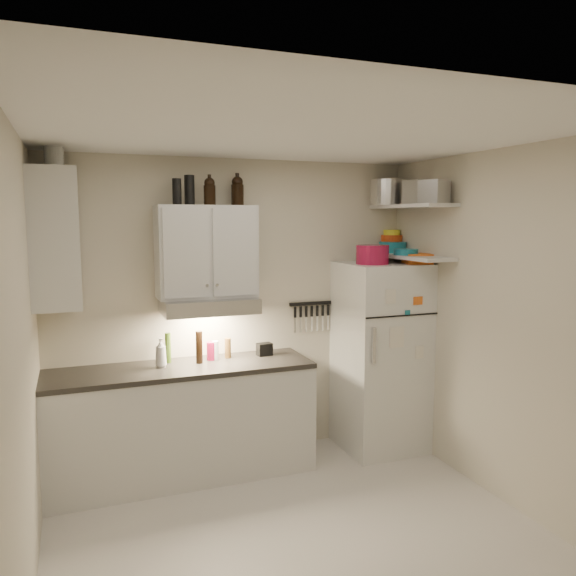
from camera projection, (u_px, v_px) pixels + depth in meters
name	position (u px, v px, depth m)	size (l,w,h in m)	color
floor	(302.00, 541.00, 3.68)	(3.20, 3.00, 0.02)	silver
ceiling	(303.00, 131.00, 3.36)	(3.20, 3.00, 0.02)	white
back_wall	(236.00, 310.00, 4.92)	(3.20, 0.02, 2.60)	beige
left_wall	(19.00, 370.00, 2.94)	(0.02, 3.00, 2.60)	beige
right_wall	(506.00, 328.00, 4.09)	(0.02, 3.00, 2.60)	beige
base_cabinet	(183.00, 424.00, 4.54)	(2.10, 0.60, 0.88)	silver
countertop	(181.00, 369.00, 4.48)	(2.10, 0.62, 0.04)	#2B2825
upper_cabinet	(206.00, 252.00, 4.58)	(0.80, 0.33, 0.75)	silver
side_cabinet	(55.00, 238.00, 4.04)	(0.33, 0.55, 1.00)	silver
range_hood	(209.00, 305.00, 4.58)	(0.76, 0.46, 0.12)	silver
fridge	(380.00, 356.00, 5.09)	(0.70, 0.68, 1.70)	white
shelf_hi	(412.00, 206.00, 4.87)	(0.30, 0.95, 0.03)	silver
shelf_lo	(410.00, 257.00, 4.93)	(0.30, 0.95, 0.03)	silver
knife_strip	(311.00, 303.00, 5.14)	(0.42, 0.02, 0.03)	black
dutch_oven	(372.00, 255.00, 4.86)	(0.28, 0.28, 0.16)	maroon
book_stack	(417.00, 259.00, 4.91)	(0.21, 0.27, 0.09)	orange
spice_jar	(383.00, 257.00, 4.94)	(0.06, 0.06, 0.11)	silver
stock_pot	(387.00, 192.00, 5.12)	(0.32, 0.32, 0.23)	silver
tin_a	(418.00, 192.00, 4.84)	(0.21, 0.18, 0.21)	#AAAAAD
tin_b	(434.00, 192.00, 4.53)	(0.19, 0.19, 0.19)	#AAAAAD
bowl_teal	(393.00, 247.00, 5.26)	(0.25, 0.25, 0.10)	#187387
bowl_orange	(392.00, 238.00, 5.33)	(0.20, 0.20, 0.06)	#D14113
bowl_yellow	(392.00, 232.00, 5.33)	(0.16, 0.16, 0.05)	yellow
plates	(406.00, 252.00, 4.92)	(0.21, 0.21, 0.05)	#187387
growler_a	(210.00, 191.00, 4.51)	(0.10, 0.10, 0.23)	black
growler_b	(237.00, 191.00, 4.68)	(0.11, 0.11, 0.25)	black
thermos_a	(189.00, 190.00, 4.44)	(0.08, 0.08, 0.23)	black
thermos_b	(177.00, 192.00, 4.37)	(0.07, 0.07, 0.20)	black
side_jar	(54.00, 155.00, 3.99)	(0.13, 0.13, 0.18)	silver
soap_bottle	(161.00, 351.00, 4.44)	(0.10, 0.10, 0.26)	silver
pepper_mill	(228.00, 348.00, 4.74)	(0.05, 0.05, 0.17)	brown
oil_bottle	(168.00, 348.00, 4.58)	(0.05, 0.05, 0.25)	#3E6118
vinegar_bottle	(199.00, 347.00, 4.56)	(0.06, 0.06, 0.27)	black
clear_bottle	(215.00, 350.00, 4.68)	(0.05, 0.05, 0.16)	silver
red_jar	(211.00, 351.00, 4.67)	(0.08, 0.08, 0.15)	maroon
caddy	(264.00, 349.00, 4.83)	(0.12, 0.09, 0.11)	black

